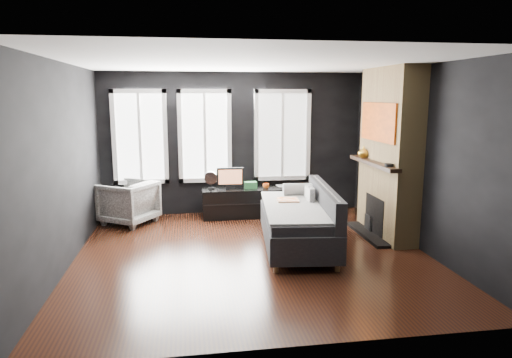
{
  "coord_description": "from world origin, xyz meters",
  "views": [
    {
      "loc": [
        -0.9,
        -6.22,
        2.26
      ],
      "look_at": [
        0.1,
        0.3,
        1.05
      ],
      "focal_mm": 32.0,
      "sensor_mm": 36.0,
      "label": 1
    }
  ],
  "objects": [
    {
      "name": "floor",
      "position": [
        0.0,
        0.0,
        0.0
      ],
      "size": [
        5.0,
        5.0,
        0.0
      ],
      "primitive_type": "plane",
      "color": "black",
      "rests_on": "ground"
    },
    {
      "name": "ceiling",
      "position": [
        0.0,
        0.0,
        2.7
      ],
      "size": [
        5.0,
        5.0,
        0.0
      ],
      "primitive_type": "plane",
      "color": "white",
      "rests_on": "ground"
    },
    {
      "name": "wall_back",
      "position": [
        0.0,
        2.5,
        1.35
      ],
      "size": [
        5.0,
        0.02,
        2.7
      ],
      "primitive_type": "cube",
      "color": "black",
      "rests_on": "ground"
    },
    {
      "name": "wall_left",
      "position": [
        -2.5,
        0.0,
        1.35
      ],
      "size": [
        0.02,
        5.0,
        2.7
      ],
      "primitive_type": "cube",
      "color": "black",
      "rests_on": "ground"
    },
    {
      "name": "wall_right",
      "position": [
        2.5,
        0.0,
        1.35
      ],
      "size": [
        0.02,
        5.0,
        2.7
      ],
      "primitive_type": "cube",
      "color": "black",
      "rests_on": "ground"
    },
    {
      "name": "windows",
      "position": [
        -0.45,
        2.46,
        2.38
      ],
      "size": [
        4.0,
        0.16,
        1.76
      ],
      "primitive_type": null,
      "color": "white",
      "rests_on": "wall_back"
    },
    {
      "name": "fireplace",
      "position": [
        2.3,
        0.6,
        1.35
      ],
      "size": [
        0.7,
        1.62,
        2.7
      ],
      "primitive_type": null,
      "color": "#93724C",
      "rests_on": "floor"
    },
    {
      "name": "sofa",
      "position": [
        0.71,
        0.2,
        0.47
      ],
      "size": [
        1.32,
        2.28,
        0.94
      ],
      "primitive_type": null,
      "rotation": [
        0.0,
        0.0,
        -0.11
      ],
      "color": "#27282A",
      "rests_on": "floor"
    },
    {
      "name": "stripe_pillow",
      "position": [
        0.99,
        0.53,
        0.67
      ],
      "size": [
        0.1,
        0.37,
        0.37
      ],
      "primitive_type": "cube",
      "rotation": [
        0.0,
        0.0,
        -0.05
      ],
      "color": "gray",
      "rests_on": "sofa"
    },
    {
      "name": "armchair",
      "position": [
        -1.95,
        1.95,
        0.42
      ],
      "size": [
        1.09,
        1.11,
        0.84
      ],
      "primitive_type": "imported",
      "rotation": [
        0.0,
        0.0,
        -2.16
      ],
      "color": "silver",
      "rests_on": "floor"
    },
    {
      "name": "media_console",
      "position": [
        0.16,
        2.1,
        0.27
      ],
      "size": [
        1.58,
        0.5,
        0.54
      ],
      "primitive_type": null,
      "rotation": [
        0.0,
        0.0,
        -0.01
      ],
      "color": "black",
      "rests_on": "floor"
    },
    {
      "name": "monitor",
      "position": [
        -0.11,
        2.12,
        0.77
      ],
      "size": [
        0.51,
        0.12,
        0.45
      ],
      "primitive_type": null,
      "rotation": [
        0.0,
        0.0,
        -0.03
      ],
      "color": "black",
      "rests_on": "media_console"
    },
    {
      "name": "desk_fan",
      "position": [
        -0.47,
        2.13,
        0.71
      ],
      "size": [
        0.3,
        0.3,
        0.34
      ],
      "primitive_type": null,
      "rotation": [
        0.0,
        0.0,
        -0.28
      ],
      "color": "#969696",
      "rests_on": "media_console"
    },
    {
      "name": "mug",
      "position": [
        0.56,
        2.05,
        0.6
      ],
      "size": [
        0.13,
        0.11,
        0.12
      ],
      "primitive_type": "imported",
      "rotation": [
        0.0,
        0.0,
        -0.13
      ],
      "color": "#DE5A17",
      "rests_on": "media_console"
    },
    {
      "name": "book",
      "position": [
        0.8,
        2.18,
        0.65
      ],
      "size": [
        0.16,
        0.03,
        0.22
      ],
      "primitive_type": "imported",
      "rotation": [
        0.0,
        0.0,
        0.07
      ],
      "color": "gray",
      "rests_on": "media_console"
    },
    {
      "name": "storage_box",
      "position": [
        0.27,
        2.09,
        0.61
      ],
      "size": [
        0.23,
        0.15,
        0.13
      ],
      "primitive_type": "cube",
      "rotation": [
        0.0,
        0.0,
        0.01
      ],
      "color": "#2A6B39",
      "rests_on": "media_console"
    },
    {
      "name": "mantel_vase",
      "position": [
        2.05,
        1.05,
        1.32
      ],
      "size": [
        0.19,
        0.2,
        0.19
      ],
      "primitive_type": "imported",
      "rotation": [
        0.0,
        0.0,
        -0.03
      ],
      "color": "gold",
      "rests_on": "fireplace"
    },
    {
      "name": "mantel_clock",
      "position": [
        2.05,
        0.05,
        1.25
      ],
      "size": [
        0.13,
        0.13,
        0.04
      ],
      "primitive_type": "cylinder",
      "rotation": [
        0.0,
        0.0,
        -0.0
      ],
      "color": "black",
      "rests_on": "fireplace"
    }
  ]
}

